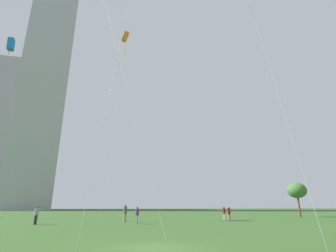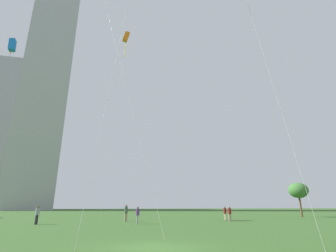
% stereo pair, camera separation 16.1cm
% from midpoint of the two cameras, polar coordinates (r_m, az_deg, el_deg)
% --- Properties ---
extents(ground, '(280.00, 280.00, 0.00)m').
position_cam_midpoint_polar(ground, '(11.69, -3.36, -25.99)').
color(ground, '#335623').
extents(person_standing_0, '(0.36, 0.36, 1.63)m').
position_cam_midpoint_polar(person_standing_0, '(26.71, -7.18, -19.08)').
color(person_standing_0, gray).
rests_on(person_standing_0, ground).
extents(person_standing_2, '(0.36, 0.36, 1.61)m').
position_cam_midpoint_polar(person_standing_2, '(34.66, 12.41, -18.45)').
color(person_standing_2, tan).
rests_on(person_standing_2, ground).
extents(person_standing_3, '(0.37, 0.37, 1.65)m').
position_cam_midpoint_polar(person_standing_3, '(32.04, 13.42, -18.45)').
color(person_standing_3, tan).
rests_on(person_standing_3, ground).
extents(person_standing_4, '(0.38, 0.38, 1.73)m').
position_cam_midpoint_polar(person_standing_4, '(28.65, -27.72, -17.08)').
color(person_standing_4, '#2D2D33').
rests_on(person_standing_4, ground).
extents(person_standing_6, '(0.40, 0.40, 1.82)m').
position_cam_midpoint_polar(person_standing_6, '(31.04, -9.79, -18.53)').
color(person_standing_6, tan).
rests_on(person_standing_6, ground).
extents(kite_flying_0, '(2.62, 1.81, 30.27)m').
position_cam_midpoint_polar(kite_flying_0, '(46.28, -9.72, 19.11)').
color(kite_flying_0, silver).
rests_on(kite_flying_0, ground).
extents(kite_flying_5, '(4.92, 1.58, 27.26)m').
position_cam_midpoint_polar(kite_flying_5, '(48.88, -32.03, 15.33)').
color(kite_flying_5, silver).
rests_on(kite_flying_5, ground).
extents(park_tree_1, '(3.02, 3.02, 5.30)m').
position_cam_midpoint_polar(park_tree_1, '(47.18, 26.97, -12.86)').
color(park_tree_1, brown).
rests_on(park_tree_1, ground).
extents(distant_highrise_0, '(16.42, 18.70, 81.30)m').
position_cam_midpoint_polar(distant_highrise_0, '(164.04, -33.59, -0.80)').
color(distant_highrise_0, '#939399').
rests_on(distant_highrise_0, ground).
extents(distant_highrise_1, '(23.52, 27.01, 108.87)m').
position_cam_midpoint_polar(distant_highrise_1, '(128.78, -26.41, 8.61)').
color(distant_highrise_1, '#A8A8AD').
rests_on(distant_highrise_1, ground).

